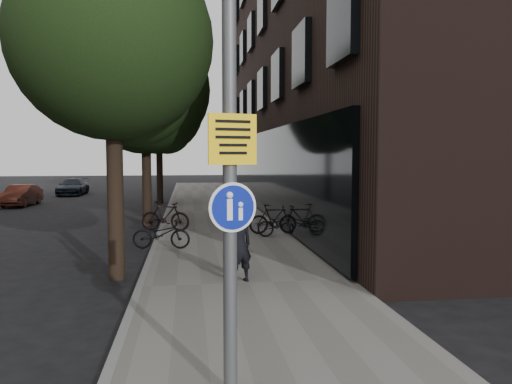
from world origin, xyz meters
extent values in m
plane|color=black|center=(0.00, 0.00, 0.00)|extent=(120.00, 120.00, 0.00)
cube|color=slate|center=(0.25, 10.00, 0.06)|extent=(4.50, 60.00, 0.12)
cube|color=slate|center=(-2.00, 10.00, 0.07)|extent=(0.15, 60.00, 0.13)
cube|color=black|center=(8.50, 22.00, 9.00)|extent=(12.00, 40.00, 18.00)
cylinder|color=black|center=(-2.60, 4.50, 1.60)|extent=(0.36, 0.36, 3.20)
sphere|color=black|center=(-2.60, 4.50, 5.30)|extent=(4.40, 4.40, 4.40)
sphere|color=black|center=(-2.20, 5.30, 4.30)|extent=(2.64, 2.64, 2.64)
cylinder|color=black|center=(-2.60, 13.00, 1.60)|extent=(0.36, 0.36, 3.20)
sphere|color=black|center=(-2.60, 13.00, 5.30)|extent=(5.00, 5.00, 5.00)
sphere|color=black|center=(-2.20, 13.80, 4.30)|extent=(3.00, 3.00, 3.00)
cylinder|color=black|center=(-2.60, 22.00, 1.60)|extent=(0.36, 0.36, 3.20)
sphere|color=black|center=(-2.60, 22.00, 5.30)|extent=(5.00, 5.00, 5.00)
sphere|color=black|center=(-2.20, 22.80, 4.30)|extent=(3.00, 3.00, 3.00)
cylinder|color=#595B5E|center=(-0.55, -1.49, 2.45)|extent=(0.16, 0.16, 4.66)
cube|color=yellow|center=(-0.55, -1.49, 2.97)|extent=(0.53, 0.17, 0.54)
cylinder|color=#0D1D99|center=(-0.55, -1.49, 2.24)|extent=(0.46, 0.14, 0.48)
cylinder|color=white|center=(-0.55, -1.49, 2.24)|extent=(0.52, 0.16, 0.54)
imported|color=black|center=(0.06, 3.42, 0.91)|extent=(0.68, 0.57, 1.57)
imported|color=black|center=(2.00, 9.01, 0.53)|extent=(1.57, 0.55, 0.82)
imported|color=black|center=(1.85, 9.59, 0.62)|extent=(1.68, 0.48, 1.00)
imported|color=black|center=(-1.77, 7.41, 0.55)|extent=(1.69, 0.78, 0.86)
imported|color=black|center=(-1.80, 10.73, 0.64)|extent=(1.81, 0.99, 1.05)
imported|color=#4C1F15|center=(-9.99, 21.51, 0.57)|extent=(1.41, 3.52, 1.14)
imported|color=black|center=(-8.84, 28.64, 0.57)|extent=(1.67, 3.94, 1.13)
camera|label=1|loc=(-0.99, -6.86, 2.81)|focal=35.00mm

